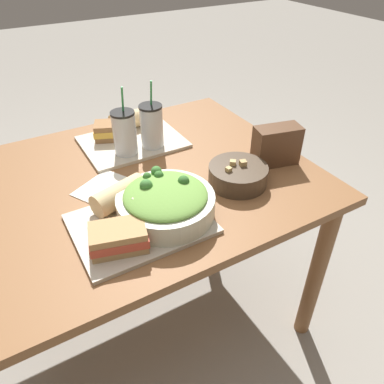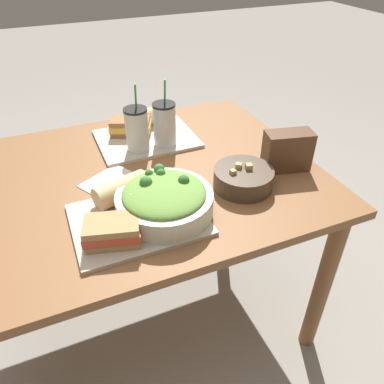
# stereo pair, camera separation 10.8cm
# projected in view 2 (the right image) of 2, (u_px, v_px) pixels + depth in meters

# --- Properties ---
(ground_plane) EXTENTS (12.00, 12.00, 0.00)m
(ground_plane) POSITION_uv_depth(u_px,v_px,m) (148.00, 308.00, 1.68)
(ground_plane) COLOR gray
(dining_table) EXTENTS (1.23, 0.93, 0.71)m
(dining_table) POSITION_uv_depth(u_px,v_px,m) (136.00, 198.00, 1.32)
(dining_table) COLOR brown
(dining_table) RESTS_ON ground_plane
(tray_near) EXTENTS (0.37, 0.29, 0.01)m
(tray_near) POSITION_uv_depth(u_px,v_px,m) (138.00, 219.00, 1.07)
(tray_near) COLOR #BCB29E
(tray_near) RESTS_ON dining_table
(tray_far) EXTENTS (0.37, 0.29, 0.01)m
(tray_far) POSITION_uv_depth(u_px,v_px,m) (146.00, 139.00, 1.46)
(tray_far) COLOR #BCB29E
(tray_far) RESTS_ON dining_table
(salad_bowl) EXTENTS (0.28, 0.28, 0.11)m
(salad_bowl) POSITION_uv_depth(u_px,v_px,m) (164.00, 199.00, 1.06)
(salad_bowl) COLOR beige
(salad_bowl) RESTS_ON tray_near
(soup_bowl) EXTENTS (0.19, 0.19, 0.08)m
(soup_bowl) POSITION_uv_depth(u_px,v_px,m) (243.00, 178.00, 1.19)
(soup_bowl) COLOR #473828
(soup_bowl) RESTS_ON dining_table
(sandwich_near) EXTENTS (0.17, 0.13, 0.06)m
(sandwich_near) POSITION_uv_depth(u_px,v_px,m) (112.00, 231.00, 0.97)
(sandwich_near) COLOR tan
(sandwich_near) RESTS_ON tray_near
(baguette_near) EXTENTS (0.18, 0.12, 0.07)m
(baguette_near) POSITION_uv_depth(u_px,v_px,m) (122.00, 189.00, 1.11)
(baguette_near) COLOR #DBBC84
(baguette_near) RESTS_ON tray_near
(sandwich_far) EXTENTS (0.18, 0.14, 0.06)m
(sandwich_far) POSITION_uv_depth(u_px,v_px,m) (131.00, 127.00, 1.46)
(sandwich_far) COLOR olive
(sandwich_far) RESTS_ON tray_far
(baguette_far) EXTENTS (0.14, 0.08, 0.07)m
(baguette_far) POSITION_uv_depth(u_px,v_px,m) (144.00, 117.00, 1.52)
(baguette_far) COLOR #DBBC84
(baguette_far) RESTS_ON tray_far
(drink_cup_dark) EXTENTS (0.08, 0.08, 0.25)m
(drink_cup_dark) POSITION_uv_depth(u_px,v_px,m) (137.00, 131.00, 1.34)
(drink_cup_dark) COLOR silver
(drink_cup_dark) RESTS_ON tray_far
(drink_cup_red) EXTENTS (0.08, 0.08, 0.25)m
(drink_cup_red) POSITION_uv_depth(u_px,v_px,m) (165.00, 125.00, 1.37)
(drink_cup_red) COLOR silver
(drink_cup_red) RESTS_ON tray_far
(chip_bag) EXTENTS (0.17, 0.11, 0.14)m
(chip_bag) POSITION_uv_depth(u_px,v_px,m) (287.00, 151.00, 1.26)
(chip_bag) COLOR brown
(chip_bag) RESTS_ON dining_table
(napkin_folded) EXTENTS (0.21, 0.19, 0.00)m
(napkin_folded) POSITION_uv_depth(u_px,v_px,m) (109.00, 182.00, 1.23)
(napkin_folded) COLOR silver
(napkin_folded) RESTS_ON dining_table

